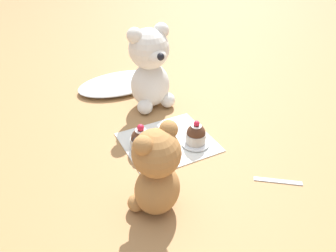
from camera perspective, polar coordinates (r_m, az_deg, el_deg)
ground_plane at (r=0.91m, az=0.00°, el=-2.91°), size 4.00×4.00×0.00m
knitted_placemat at (r=0.91m, az=0.00°, el=-2.76°), size 0.24×0.21×0.01m
tulle_cloth at (r=1.20m, az=-8.08°, el=7.43°), size 0.31×0.18×0.03m
teddy_bear_cream at (r=1.02m, az=-3.13°, el=9.98°), size 0.13×0.14×0.26m
teddy_bear_tan at (r=0.66m, az=-2.11°, el=-7.95°), size 0.13×0.12×0.21m
cupcake_near_cream_bear at (r=0.87m, az=-4.67°, el=-2.41°), size 0.06×0.06×0.07m
saucer_plate at (r=0.90m, az=4.80°, el=-2.89°), size 0.08×0.08×0.01m
cupcake_near_tan_bear at (r=0.88m, az=4.88°, el=-1.52°), size 0.06×0.06×0.07m
teaspoon at (r=0.83m, az=18.60°, el=-9.02°), size 0.10×0.08×0.01m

